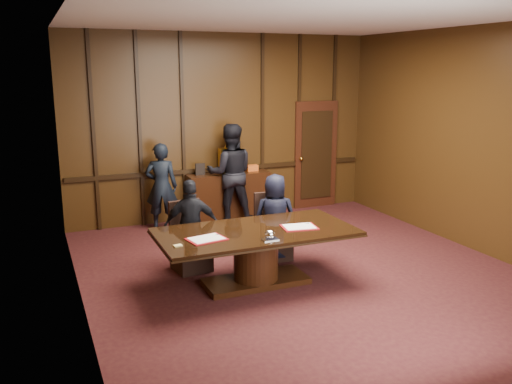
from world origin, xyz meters
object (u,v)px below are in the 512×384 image
at_px(sideboard, 229,194).
at_px(signatory_right, 275,217).
at_px(signatory_left, 192,226).
at_px(witness_right, 230,173).
at_px(witness_left, 161,186).
at_px(conference_table, 256,248).

height_order(sideboard, signatory_right, sideboard).
bearing_deg(signatory_left, signatory_right, -167.88).
relative_size(signatory_left, witness_right, 0.72).
distance_m(signatory_right, witness_left, 2.55).
distance_m(conference_table, signatory_left, 1.04).
xyz_separation_m(signatory_left, witness_right, (1.42, 2.25, 0.26)).
distance_m(signatory_left, signatory_right, 1.30).
xyz_separation_m(conference_table, witness_left, (-0.55, 3.05, 0.27)).
bearing_deg(signatory_left, witness_right, -110.05).
relative_size(signatory_right, witness_right, 0.71).
distance_m(witness_left, witness_right, 1.32).
bearing_deg(witness_right, signatory_right, 102.55).
xyz_separation_m(signatory_left, witness_left, (0.10, 2.25, 0.11)).
xyz_separation_m(conference_table, witness_right, (0.77, 3.05, 0.42)).
xyz_separation_m(sideboard, signatory_left, (-1.43, -2.41, 0.18)).
bearing_deg(signatory_right, conference_table, 69.07).
relative_size(signatory_right, witness_left, 0.84).
bearing_deg(sideboard, signatory_right, -93.13).
xyz_separation_m(signatory_right, witness_right, (0.12, 2.25, 0.27)).
bearing_deg(sideboard, witness_right, -95.80).
relative_size(sideboard, witness_right, 0.86).
distance_m(conference_table, witness_left, 3.11).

